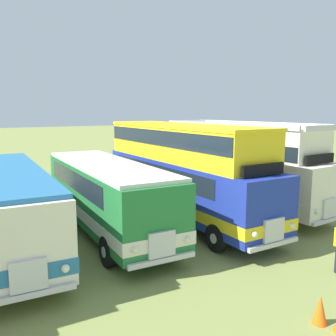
% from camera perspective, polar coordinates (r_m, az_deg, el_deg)
% --- Properties ---
extents(ground_plane, '(200.00, 200.00, 0.00)m').
position_cam_1_polar(ground_plane, '(15.11, -22.99, -11.64)').
color(ground_plane, olive).
extents(bus_fourth_in_row, '(3.11, 10.94, 2.99)m').
position_cam_1_polar(bus_fourth_in_row, '(15.00, -23.62, -4.82)').
color(bus_fourth_in_row, silver).
rests_on(bus_fourth_in_row, ground).
extents(bus_fifth_in_row, '(2.91, 10.04, 2.99)m').
position_cam_1_polar(bus_fifth_in_row, '(15.63, -9.58, -3.66)').
color(bus_fifth_in_row, '#237538').
rests_on(bus_fifth_in_row, ground).
extents(bus_sixth_in_row, '(2.66, 11.32, 4.49)m').
position_cam_1_polar(bus_sixth_in_row, '(17.17, 2.24, 0.06)').
color(bus_sixth_in_row, '#1E339E').
rests_on(bus_sixth_in_row, ground).
extents(bus_seventh_in_row, '(3.14, 10.42, 4.52)m').
position_cam_1_polar(bus_seventh_in_row, '(19.70, 11.02, 0.72)').
color(bus_seventh_in_row, silver).
rests_on(bus_seventh_in_row, ground).
extents(cone_near_end, '(0.36, 0.36, 0.74)m').
position_cam_1_polar(cone_near_end, '(10.20, 22.52, -19.64)').
color(cone_near_end, orange).
rests_on(cone_near_end, ground).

